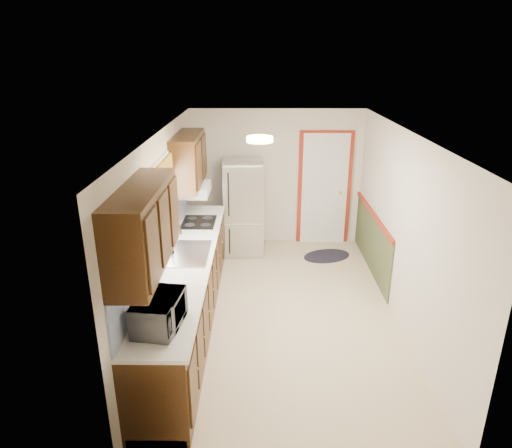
{
  "coord_description": "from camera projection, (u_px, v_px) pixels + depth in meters",
  "views": [
    {
      "loc": [
        -0.3,
        -5.35,
        3.27
      ],
      "look_at": [
        -0.35,
        0.3,
        1.15
      ],
      "focal_mm": 32.0,
      "sensor_mm": 36.0,
      "label": 1
    }
  ],
  "objects": [
    {
      "name": "microwave",
      "position": [
        159.0,
        309.0,
        4.08
      ],
      "size": [
        0.37,
        0.58,
        0.37
      ],
      "primitive_type": "imported",
      "rotation": [
        0.0,
        0.0,
        1.44
      ],
      "color": "white",
      "rests_on": "kitchen_run"
    },
    {
      "name": "back_wall_trim",
      "position": [
        334.0,
        200.0,
        7.91
      ],
      "size": [
        1.12,
        2.3,
        2.08
      ],
      "color": "maroon",
      "rests_on": "ground"
    },
    {
      "name": "rug",
      "position": [
        327.0,
        256.0,
        7.83
      ],
      "size": [
        0.97,
        0.8,
        0.01
      ],
      "primitive_type": "ellipsoid",
      "rotation": [
        0.0,
        0.0,
        0.37
      ],
      "color": "black",
      "rests_on": "ground"
    },
    {
      "name": "cooktop",
      "position": [
        199.0,
        222.0,
        6.68
      ],
      "size": [
        0.48,
        0.57,
        0.02
      ],
      "primitive_type": "cube",
      "color": "black",
      "rests_on": "kitchen_run"
    },
    {
      "name": "ceiling_fixture",
      "position": [
        260.0,
        139.0,
        5.14
      ],
      "size": [
        0.3,
        0.3,
        0.06
      ],
      "primitive_type": "cylinder",
      "color": "#FFD88C",
      "rests_on": "room_shell"
    },
    {
      "name": "kitchen_run",
      "position": [
        184.0,
        266.0,
        5.61
      ],
      "size": [
        0.63,
        4.0,
        2.2
      ],
      "color": "#361E0C",
      "rests_on": "ground"
    },
    {
      "name": "room_shell",
      "position": [
        283.0,
        229.0,
        5.74
      ],
      "size": [
        3.2,
        5.2,
        2.52
      ],
      "color": "beige",
      "rests_on": "ground"
    },
    {
      "name": "refrigerator",
      "position": [
        243.0,
        207.0,
        7.78
      ],
      "size": [
        0.71,
        0.7,
        1.62
      ],
      "rotation": [
        0.0,
        0.0,
        0.06
      ],
      "color": "#B7B7BC",
      "rests_on": "ground"
    }
  ]
}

